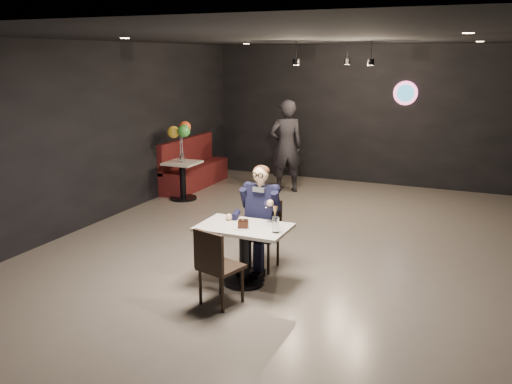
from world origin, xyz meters
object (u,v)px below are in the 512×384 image
at_px(main_table, 244,255).
at_px(side_table, 183,180).
at_px(chair_far, 261,235).
at_px(passerby, 286,146).
at_px(chair_near, 221,266).
at_px(booth_bench, 195,163).
at_px(balloon_vase, 182,158).
at_px(sundae_glass, 276,225).
at_px(seated_man, 261,216).

distance_m(main_table, side_table, 4.28).
relative_size(chair_far, passerby, 0.48).
xyz_separation_m(chair_near, side_table, (-2.82, 3.84, -0.08)).
relative_size(chair_near, booth_bench, 0.44).
bearing_deg(chair_near, balloon_vase, 141.18).
height_order(chair_near, side_table, chair_near).
bearing_deg(main_table, passerby, 104.30).
bearing_deg(sundae_glass, main_table, 170.22).
xyz_separation_m(seated_man, balloon_vase, (-2.82, 2.68, 0.11)).
height_order(chair_far, booth_bench, booth_bench).
bearing_deg(seated_man, balloon_vase, 136.47).
bearing_deg(sundae_glass, balloon_vase, 134.66).
bearing_deg(side_table, chair_near, -53.76).
relative_size(chair_near, sundae_glass, 4.92).
bearing_deg(main_table, balloon_vase, 131.13).
height_order(booth_bench, balloon_vase, booth_bench).
bearing_deg(booth_bench, main_table, -53.58).
bearing_deg(chair_far, passerby, 106.15).
distance_m(chair_far, seated_man, 0.26).
height_order(chair_far, chair_near, same).
bearing_deg(balloon_vase, seated_man, -43.53).
bearing_deg(side_table, sundae_glass, -45.34).
bearing_deg(booth_bench, chair_near, -57.23).
distance_m(booth_bench, passerby, 2.03).
relative_size(main_table, sundae_glass, 5.89).
xyz_separation_m(sundae_glass, side_table, (-3.26, 3.30, -0.46)).
bearing_deg(sundae_glass, booth_bench, 129.64).
distance_m(booth_bench, side_table, 1.05).
distance_m(seated_man, passerby, 4.23).
xyz_separation_m(chair_far, balloon_vase, (-2.82, 2.68, 0.37)).
bearing_deg(booth_bench, sundae_glass, -50.36).
xyz_separation_m(side_table, passerby, (1.64, 1.38, 0.57)).
xyz_separation_m(balloon_vase, passerby, (1.64, 1.38, 0.13)).
height_order(sundae_glass, booth_bench, booth_bench).
relative_size(booth_bench, balloon_vase, 13.71).
distance_m(main_table, sundae_glass, 0.65).
xyz_separation_m(main_table, sundae_glass, (0.45, -0.08, 0.47)).
height_order(chair_far, seated_man, seated_man).
distance_m(chair_far, balloon_vase, 3.90).
bearing_deg(passerby, seated_man, 71.63).
bearing_deg(seated_man, booth_bench, 130.30).
distance_m(chair_near, seated_man, 1.20).
bearing_deg(seated_man, main_table, -90.00).
relative_size(chair_near, seated_man, 0.64).
distance_m(seated_man, side_table, 3.90).
bearing_deg(balloon_vase, chair_far, -43.53).
bearing_deg(side_table, chair_far, -43.53).
relative_size(booth_bench, side_table, 2.74).
relative_size(chair_far, balloon_vase, 6.01).
height_order(main_table, chair_far, chair_far).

